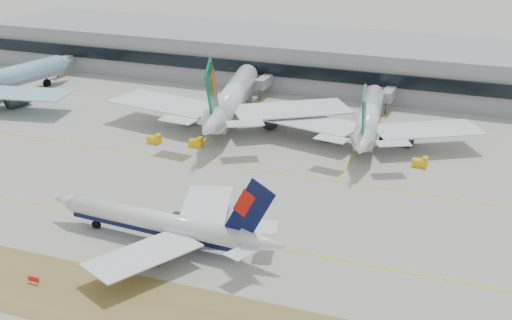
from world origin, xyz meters
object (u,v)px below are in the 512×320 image
at_px(widebody_eva, 231,100).
at_px(widebody_cathay, 369,120).
at_px(terminal, 373,64).
at_px(taxiing_airliner, 163,224).

relative_size(widebody_eva, widebody_cathay, 1.16).
distance_m(widebody_eva, widebody_cathay, 39.55).
bearing_deg(terminal, widebody_eva, -117.76).
distance_m(taxiing_airliner, terminal, 126.43).
bearing_deg(taxiing_airliner, widebody_cathay, -103.36).
bearing_deg(terminal, taxiing_airliner, -95.03).
bearing_deg(widebody_eva, terminal, -40.02).
height_order(widebody_eva, terminal, widebody_eva).
xyz_separation_m(taxiing_airliner, terminal, (11.09, 125.90, 3.42)).
relative_size(taxiing_airliner, widebody_cathay, 0.86).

